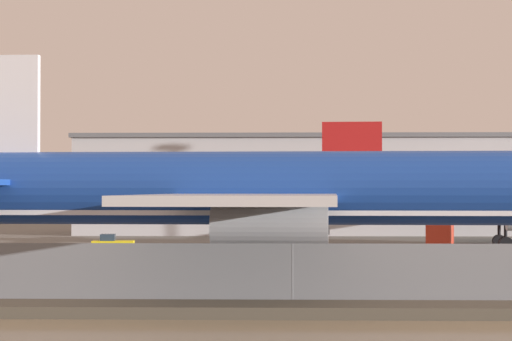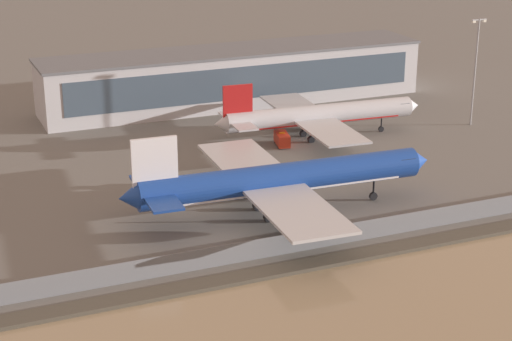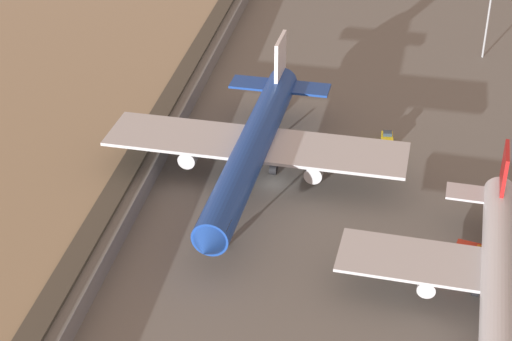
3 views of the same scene
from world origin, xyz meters
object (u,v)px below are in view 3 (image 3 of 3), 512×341
(cargo_jet_blue, at_px, (253,147))
(passenger_jet_silver, at_px, (498,277))
(baggage_tug, at_px, (387,139))
(ops_van, at_px, (476,255))

(cargo_jet_blue, height_order, passenger_jet_silver, cargo_jet_blue)
(baggage_tug, bearing_deg, ops_van, 22.97)
(baggage_tug, height_order, ops_van, ops_van)
(cargo_jet_blue, relative_size, passenger_jet_silver, 1.17)
(baggage_tug, distance_m, ops_van, 29.28)
(cargo_jet_blue, bearing_deg, baggage_tug, 126.88)
(ops_van, bearing_deg, passenger_jet_silver, 11.32)
(cargo_jet_blue, distance_m, passenger_jet_silver, 37.29)
(passenger_jet_silver, distance_m, baggage_tug, 37.18)
(cargo_jet_blue, bearing_deg, ops_van, 64.30)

